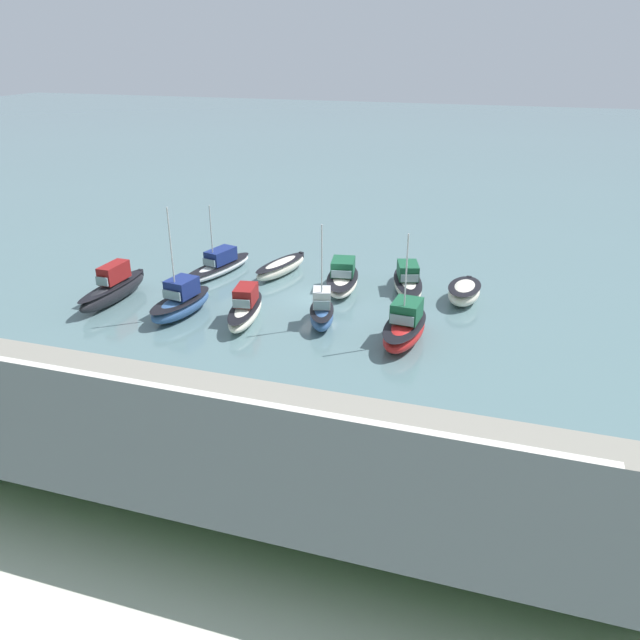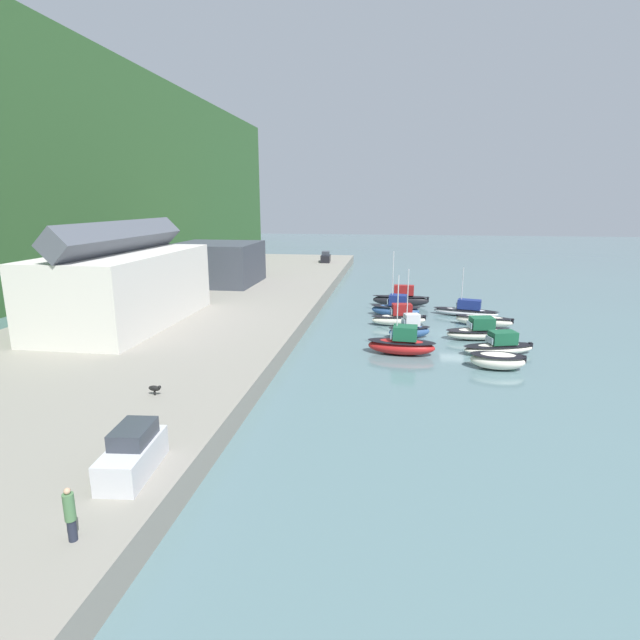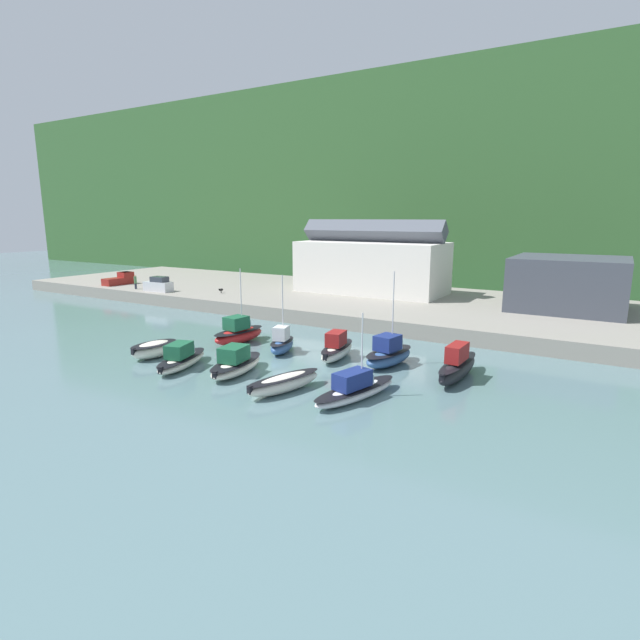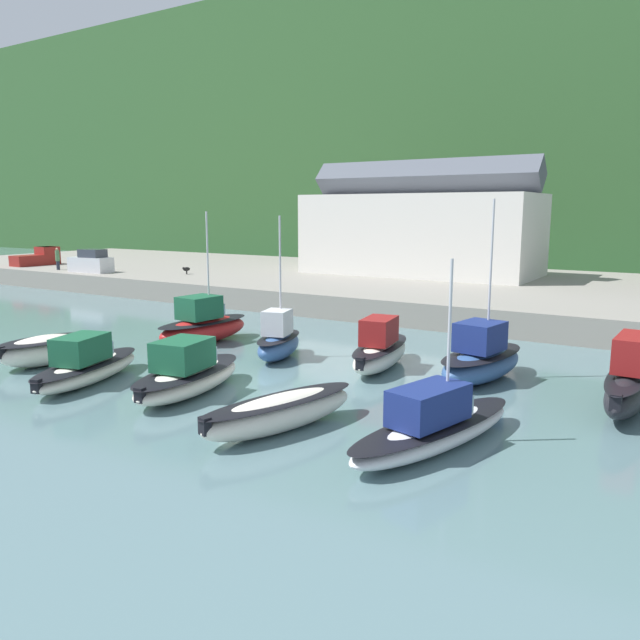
{
  "view_description": "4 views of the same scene",
  "coord_description": "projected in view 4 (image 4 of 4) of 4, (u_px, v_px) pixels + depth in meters",
  "views": [
    {
      "loc": [
        -13.23,
        41.73,
        17.85
      ],
      "look_at": [
        -2.52,
        7.58,
        1.71
      ],
      "focal_mm": 35.0,
      "sensor_mm": 36.0,
      "label": 1
    },
    {
      "loc": [
        -52.17,
        6.44,
        13.78
      ],
      "look_at": [
        -0.3,
        14.16,
        1.21
      ],
      "focal_mm": 28.0,
      "sensor_mm": 36.0,
      "label": 2
    },
    {
      "loc": [
        24.07,
        -31.44,
        12.23
      ],
      "look_at": [
        -0.2,
        8.84,
        2.5
      ],
      "focal_mm": 28.0,
      "sensor_mm": 36.0,
      "label": 3
    },
    {
      "loc": [
        16.35,
        -20.25,
        7.39
      ],
      "look_at": [
        -2.16,
        9.24,
        1.26
      ],
      "focal_mm": 35.0,
      "sensor_mm": 36.0,
      "label": 4
    }
  ],
  "objects": [
    {
      "name": "quay_promenade",
      "position": [
        474.0,
        291.0,
        51.42
      ],
      "size": [
        123.52,
        28.27,
        1.65
      ],
      "color": "gray",
      "rests_on": "ground_plane"
    },
    {
      "name": "moored_boat_0",
      "position": [
        203.0,
        326.0,
        35.09
      ],
      "size": [
        2.82,
        6.38,
        7.33
      ],
      "rotation": [
        0.0,
        0.0,
        -0.08
      ],
      "color": "red",
      "rests_on": "ground_plane"
    },
    {
      "name": "moored_boat_1",
      "position": [
        279.0,
        341.0,
        31.31
      ],
      "size": [
        2.78,
        4.66,
        7.14
      ],
      "rotation": [
        0.0,
        0.0,
        0.28
      ],
      "color": "#33568E",
      "rests_on": "ground_plane"
    },
    {
      "name": "moored_boat_2",
      "position": [
        380.0,
        350.0,
        29.44
      ],
      "size": [
        2.78,
        6.47,
        2.47
      ],
      "rotation": [
        0.0,
        0.0,
        0.16
      ],
      "color": "white",
      "rests_on": "ground_plane"
    },
    {
      "name": "pickup_truck_0",
      "position": [
        39.0,
        257.0,
        66.26
      ],
      "size": [
        2.19,
        4.82,
        1.9
      ],
      "rotation": [
        0.0,
        0.0,
        -0.05
      ],
      "color": "maroon",
      "rests_on": "quay_promenade"
    },
    {
      "name": "ground_plane",
      "position": [
        248.0,
        385.0,
        26.73
      ],
      "size": [
        320.0,
        320.0,
        0.0
      ],
      "primitive_type": "plane",
      "color": "slate"
    },
    {
      "name": "moored_boat_6",
      "position": [
        86.0,
        366.0,
        26.98
      ],
      "size": [
        3.89,
        7.05,
        2.14
      ],
      "rotation": [
        0.0,
        0.0,
        0.28
      ],
      "color": "white",
      "rests_on": "ground_plane"
    },
    {
      "name": "person_on_quay",
      "position": [
        58.0,
        259.0,
        60.82
      ],
      "size": [
        0.4,
        0.4,
        2.14
      ],
      "color": "#232838",
      "rests_on": "quay_promenade"
    },
    {
      "name": "moored_boat_3",
      "position": [
        482.0,
        359.0,
        27.29
      ],
      "size": [
        3.17,
        6.26,
        7.88
      ],
      "rotation": [
        0.0,
        0.0,
        -0.16
      ],
      "color": "#33568E",
      "rests_on": "ground_plane"
    },
    {
      "name": "moored_boat_4",
      "position": [
        631.0,
        380.0,
        23.55
      ],
      "size": [
        1.76,
        7.63,
        2.84
      ],
      "rotation": [
        0.0,
        0.0,
        -0.03
      ],
      "color": "black",
      "rests_on": "ground_plane"
    },
    {
      "name": "moored_boat_9",
      "position": [
        434.0,
        426.0,
        19.56
      ],
      "size": [
        3.79,
        8.06,
        5.93
      ],
      "rotation": [
        0.0,
        0.0,
        -0.25
      ],
      "color": "silver",
      "rests_on": "ground_plane"
    },
    {
      "name": "moored_boat_7",
      "position": [
        187.0,
        374.0,
        25.3
      ],
      "size": [
        3.42,
        6.84,
        2.31
      ],
      "rotation": [
        0.0,
        0.0,
        0.16
      ],
      "color": "white",
      "rests_on": "ground_plane"
    },
    {
      "name": "hillside_backdrop",
      "position": [
        603.0,
        138.0,
        99.19
      ],
      "size": [
        240.0,
        75.33,
        37.5
      ],
      "color": "#335B2D",
      "rests_on": "ground_plane"
    },
    {
      "name": "harbor_clubhouse",
      "position": [
        421.0,
        231.0,
        56.57
      ],
      "size": [
        20.86,
        9.66,
        10.25
      ],
      "color": "silver",
      "rests_on": "quay_promenade"
    },
    {
      "name": "dog_on_quay",
      "position": [
        186.0,
        269.0,
        56.74
      ],
      "size": [
        0.35,
        0.88,
        0.68
      ],
      "rotation": [
        0.0,
        0.0,
        3.08
      ],
      "color": "black",
      "rests_on": "quay_promenade"
    },
    {
      "name": "moored_boat_5",
      "position": [
        44.0,
        349.0,
        30.11
      ],
      "size": [
        2.61,
        4.66,
        1.44
      ],
      "rotation": [
        0.0,
        0.0,
        -0.06
      ],
      "color": "white",
      "rests_on": "ground_plane"
    },
    {
      "name": "parked_car_0",
      "position": [
        91.0,
        262.0,
        58.51
      ],
      "size": [
        4.35,
        2.18,
        2.16
      ],
      "rotation": [
        0.0,
        0.0,
        1.66
      ],
      "color": "silver",
      "rests_on": "quay_promenade"
    },
    {
      "name": "moored_boat_8",
      "position": [
        280.0,
        412.0,
        21.11
      ],
      "size": [
        3.27,
        6.59,
        1.26
      ],
      "rotation": [
        0.0,
        0.0,
        -0.27
      ],
      "color": "white",
      "rests_on": "ground_plane"
    }
  ]
}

